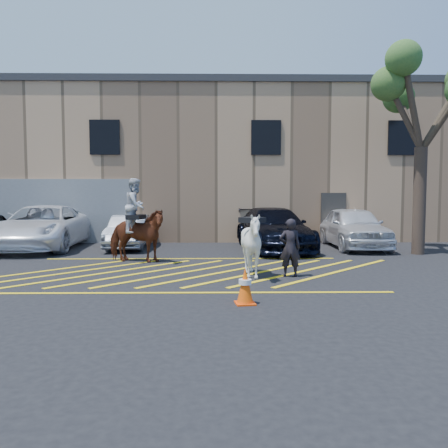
{
  "coord_description": "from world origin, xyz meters",
  "views": [
    {
      "loc": [
        0.88,
        -12.2,
        2.17
      ],
      "look_at": [
        1.07,
        0.2,
        1.3
      ],
      "focal_mm": 35.0,
      "sensor_mm": 36.0,
      "label": 1
    }
  ],
  "objects_px": {
    "car_white_suv": "(353,227)",
    "handler": "(290,248)",
    "car_blue_suv": "(274,229)",
    "car_silver_sedan": "(129,232)",
    "saddled_white": "(252,245)",
    "mounted_bay": "(136,229)",
    "traffic_cone": "(245,286)",
    "tree": "(422,93)",
    "car_white_pickup": "(43,227)"
  },
  "relations": [
    {
      "from": "mounted_bay",
      "to": "car_blue_suv",
      "type": "bearing_deg",
      "value": 33.25
    },
    {
      "from": "car_white_pickup",
      "to": "saddled_white",
      "type": "relative_size",
      "value": 3.02
    },
    {
      "from": "traffic_cone",
      "to": "mounted_bay",
      "type": "bearing_deg",
      "value": 120.49
    },
    {
      "from": "handler",
      "to": "mounted_bay",
      "type": "distance_m",
      "value": 5.1
    },
    {
      "from": "car_white_suv",
      "to": "traffic_cone",
      "type": "xyz_separation_m",
      "value": [
        -4.91,
        -8.9,
        -0.46
      ]
    },
    {
      "from": "car_white_suv",
      "to": "car_silver_sedan",
      "type": "bearing_deg",
      "value": 179.94
    },
    {
      "from": "car_silver_sedan",
      "to": "car_white_suv",
      "type": "relative_size",
      "value": 0.82
    },
    {
      "from": "car_silver_sedan",
      "to": "handler",
      "type": "height_order",
      "value": "handler"
    },
    {
      "from": "tree",
      "to": "handler",
      "type": "bearing_deg",
      "value": -141.64
    },
    {
      "from": "car_blue_suv",
      "to": "saddled_white",
      "type": "bearing_deg",
      "value": -109.6
    },
    {
      "from": "car_white_suv",
      "to": "saddled_white",
      "type": "xyz_separation_m",
      "value": [
        -4.55,
        -6.14,
        0.02
      ]
    },
    {
      "from": "car_white_pickup",
      "to": "tree",
      "type": "distance_m",
      "value": 15.01
    },
    {
      "from": "car_white_pickup",
      "to": "mounted_bay",
      "type": "relative_size",
      "value": 2.31
    },
    {
      "from": "handler",
      "to": "traffic_cone",
      "type": "bearing_deg",
      "value": 66.55
    },
    {
      "from": "car_white_suv",
      "to": "handler",
      "type": "xyz_separation_m",
      "value": [
        -3.56,
        -6.09,
        -0.07
      ]
    },
    {
      "from": "mounted_bay",
      "to": "tree",
      "type": "relative_size",
      "value": 0.36
    },
    {
      "from": "car_blue_suv",
      "to": "handler",
      "type": "height_order",
      "value": "car_blue_suv"
    },
    {
      "from": "car_silver_sedan",
      "to": "mounted_bay",
      "type": "xyz_separation_m",
      "value": [
        0.95,
        -3.68,
        0.42
      ]
    },
    {
      "from": "mounted_bay",
      "to": "saddled_white",
      "type": "bearing_deg",
      "value": -36.03
    },
    {
      "from": "car_silver_sedan",
      "to": "handler",
      "type": "distance_m",
      "value": 8.19
    },
    {
      "from": "car_blue_suv",
      "to": "handler",
      "type": "distance_m",
      "value": 5.59
    },
    {
      "from": "car_white_suv",
      "to": "handler",
      "type": "bearing_deg",
      "value": -120.03
    },
    {
      "from": "car_blue_suv",
      "to": "car_silver_sedan",
      "type": "bearing_deg",
      "value": 167.52
    },
    {
      "from": "car_white_pickup",
      "to": "car_blue_suv",
      "type": "relative_size",
      "value": 1.1
    },
    {
      "from": "car_silver_sedan",
      "to": "traffic_cone",
      "type": "distance_m",
      "value": 9.84
    },
    {
      "from": "car_white_suv",
      "to": "mounted_bay",
      "type": "distance_m",
      "value": 8.8
    },
    {
      "from": "car_blue_suv",
      "to": "car_white_suv",
      "type": "height_order",
      "value": "car_white_suv"
    },
    {
      "from": "car_white_pickup",
      "to": "car_silver_sedan",
      "type": "relative_size",
      "value": 1.55
    },
    {
      "from": "car_white_pickup",
      "to": "tree",
      "type": "height_order",
      "value": "tree"
    },
    {
      "from": "car_white_suv",
      "to": "saddled_white",
      "type": "relative_size",
      "value": 2.39
    },
    {
      "from": "car_blue_suv",
      "to": "mounted_bay",
      "type": "relative_size",
      "value": 2.09
    },
    {
      "from": "saddled_white",
      "to": "mounted_bay",
      "type": "bearing_deg",
      "value": 143.97
    },
    {
      "from": "mounted_bay",
      "to": "traffic_cone",
      "type": "height_order",
      "value": "mounted_bay"
    },
    {
      "from": "car_white_pickup",
      "to": "traffic_cone",
      "type": "height_order",
      "value": "car_white_pickup"
    },
    {
      "from": "traffic_cone",
      "to": "tree",
      "type": "relative_size",
      "value": 0.1
    },
    {
      "from": "handler",
      "to": "car_white_pickup",
      "type": "bearing_deg",
      "value": -32.4
    },
    {
      "from": "car_blue_suv",
      "to": "tree",
      "type": "bearing_deg",
      "value": -22.22
    },
    {
      "from": "car_white_pickup",
      "to": "handler",
      "type": "xyz_separation_m",
      "value": [
        8.78,
        -6.05,
        -0.09
      ]
    },
    {
      "from": "mounted_bay",
      "to": "saddled_white",
      "type": "relative_size",
      "value": 1.3
    },
    {
      "from": "handler",
      "to": "car_silver_sedan",
      "type": "bearing_deg",
      "value": -46.5
    },
    {
      "from": "saddled_white",
      "to": "tree",
      "type": "height_order",
      "value": "tree"
    },
    {
      "from": "car_silver_sedan",
      "to": "traffic_cone",
      "type": "xyz_separation_m",
      "value": [
        4.06,
        -8.96,
        -0.29
      ]
    },
    {
      "from": "mounted_bay",
      "to": "traffic_cone",
      "type": "xyz_separation_m",
      "value": [
        3.11,
        -5.28,
        -0.7
      ]
    },
    {
      "from": "mounted_bay",
      "to": "tree",
      "type": "xyz_separation_m",
      "value": [
        9.76,
        1.73,
        4.62
      ]
    },
    {
      "from": "saddled_white",
      "to": "car_blue_suv",
      "type": "bearing_deg",
      "value": 77.18
    },
    {
      "from": "car_silver_sedan",
      "to": "car_white_suv",
      "type": "xyz_separation_m",
      "value": [
        8.97,
        -0.05,
        0.17
      ]
    },
    {
      "from": "mounted_bay",
      "to": "tree",
      "type": "distance_m",
      "value": 10.93
    },
    {
      "from": "car_white_suv",
      "to": "mounted_bay",
      "type": "relative_size",
      "value": 1.83
    },
    {
      "from": "car_silver_sedan",
      "to": "tree",
      "type": "distance_m",
      "value": 11.99
    },
    {
      "from": "handler",
      "to": "mounted_bay",
      "type": "bearing_deg",
      "value": -26.82
    }
  ]
}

